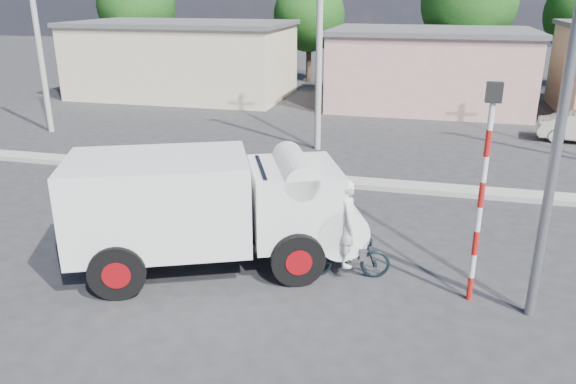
% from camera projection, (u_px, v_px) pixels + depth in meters
% --- Properties ---
extents(ground_plane, '(120.00, 120.00, 0.00)m').
position_uv_depth(ground_plane, '(298.00, 318.00, 10.69)').
color(ground_plane, '#2B2A2D').
rests_on(ground_plane, ground).
extents(median, '(40.00, 0.80, 0.16)m').
position_uv_depth(median, '(354.00, 183.00, 17.97)').
color(median, '#99968E').
rests_on(median, ground).
extents(truck, '(6.65, 4.50, 2.59)m').
position_uv_depth(truck, '(216.00, 206.00, 12.24)').
color(truck, black).
rests_on(truck, ground).
extents(bicycle, '(1.97, 1.00, 0.99)m').
position_uv_depth(bicycle, '(346.00, 256.00, 12.09)').
color(bicycle, black).
rests_on(bicycle, ground).
extents(cyclist, '(0.58, 0.77, 1.91)m').
position_uv_depth(cyclist, '(347.00, 236.00, 11.93)').
color(cyclist, silver).
rests_on(cyclist, ground).
extents(traffic_pole, '(0.28, 0.18, 4.36)m').
position_uv_depth(traffic_pole, '(484.00, 177.00, 10.45)').
color(traffic_pole, red).
rests_on(traffic_pole, ground).
extents(streetlight, '(2.34, 0.22, 9.00)m').
position_uv_depth(streetlight, '(562.00, 50.00, 9.16)').
color(streetlight, slate).
rests_on(streetlight, ground).
extents(building_row, '(37.80, 7.30, 4.44)m').
position_uv_depth(building_row, '(412.00, 66.00, 29.80)').
color(building_row, beige).
rests_on(building_row, ground).
extents(tree_row, '(34.13, 7.32, 8.10)m').
position_uv_depth(tree_row, '(365.00, 8.00, 35.71)').
color(tree_row, '#38281E').
rests_on(tree_row, ground).
extents(utility_poles, '(35.40, 0.24, 8.00)m').
position_uv_depth(utility_poles, '(467.00, 46.00, 19.53)').
color(utility_poles, '#99968E').
rests_on(utility_poles, ground).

